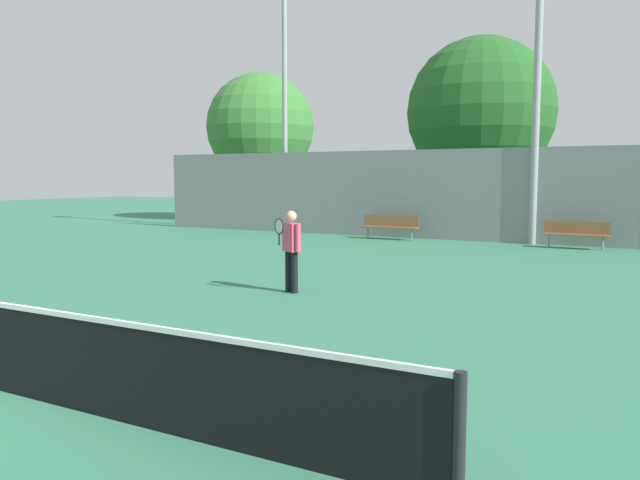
# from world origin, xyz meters

# --- Properties ---
(tennis_player) EXTENTS (0.52, 0.50, 1.60)m
(tennis_player) POSITION_xyz_m (0.03, 6.31, 0.91)
(tennis_player) COLOR black
(tennis_player) RESTS_ON ground_plane
(bench_courtside_near) EXTENTS (2.14, 0.40, 0.87)m
(bench_courtside_near) POSITION_xyz_m (-2.27, 17.08, 0.54)
(bench_courtside_near) COLOR brown
(bench_courtside_near) RESTS_ON ground_plane
(bench_adjacent_court) EXTENTS (1.97, 0.40, 0.87)m
(bench_adjacent_court) POSITION_xyz_m (4.03, 17.08, 0.54)
(bench_adjacent_court) COLOR brown
(bench_adjacent_court) RESTS_ON ground_plane
(light_pole_near_left) EXTENTS (0.90, 0.60, 12.21)m
(light_pole_near_left) POSITION_xyz_m (-7.48, 18.24, 7.34)
(light_pole_near_left) COLOR #939399
(light_pole_near_left) RESTS_ON ground_plane
(light_pole_far_right) EXTENTS (0.90, 0.60, 10.43)m
(light_pole_far_right) POSITION_xyz_m (2.56, 17.84, 6.06)
(light_pole_far_right) COLOR #939399
(light_pole_far_right) RESTS_ON ground_plane
(back_fence) EXTENTS (26.37, 0.06, 3.26)m
(back_fence) POSITION_xyz_m (0.00, 17.87, 1.63)
(back_fence) COLOR gray
(back_fence) RESTS_ON ground_plane
(tree_green_broad) EXTENTS (5.57, 5.57, 7.63)m
(tree_green_broad) POSITION_xyz_m (-12.16, 23.35, 4.83)
(tree_green_broad) COLOR brown
(tree_green_broad) RESTS_ON ground_plane
(tree_dark_dense) EXTENTS (6.64, 6.64, 8.53)m
(tree_dark_dense) POSITION_xyz_m (-0.99, 24.56, 5.21)
(tree_dark_dense) COLOR brown
(tree_dark_dense) RESTS_ON ground_plane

